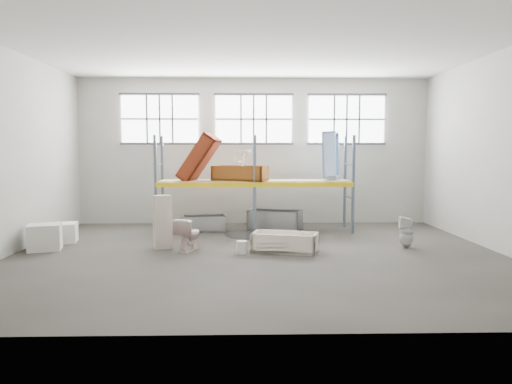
{
  "coord_description": "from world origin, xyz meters",
  "views": [
    {
      "loc": [
        -0.3,
        -11.27,
        2.54
      ],
      "look_at": [
        0.0,
        1.5,
        1.4
      ],
      "focal_mm": 32.93,
      "sensor_mm": 36.0,
      "label": 1
    }
  ],
  "objects_px": {
    "toilet_white": "(407,232)",
    "rust_tub_flat": "(240,173)",
    "blue_tub_upright": "(331,155)",
    "carton_near": "(45,237)",
    "bathtub_beige": "(285,242)",
    "toilet_beige": "(188,234)",
    "cistern_tall": "(163,222)",
    "steel_tub_left": "(204,223)",
    "bucket": "(242,247)",
    "steel_tub_right": "(275,220)"
  },
  "relations": [
    {
      "from": "cistern_tall",
      "to": "carton_near",
      "type": "distance_m",
      "value": 3.0
    },
    {
      "from": "blue_tub_upright",
      "to": "carton_near",
      "type": "xyz_separation_m",
      "value": [
        -7.85,
        -3.04,
        -2.06
      ]
    },
    {
      "from": "steel_tub_right",
      "to": "bucket",
      "type": "relative_size",
      "value": 5.25
    },
    {
      "from": "toilet_beige",
      "to": "rust_tub_flat",
      "type": "relative_size",
      "value": 0.5
    },
    {
      "from": "toilet_white",
      "to": "steel_tub_left",
      "type": "height_order",
      "value": "toilet_white"
    },
    {
      "from": "rust_tub_flat",
      "to": "bucket",
      "type": "distance_m",
      "value": 3.72
    },
    {
      "from": "cistern_tall",
      "to": "steel_tub_right",
      "type": "bearing_deg",
      "value": 19.29
    },
    {
      "from": "toilet_beige",
      "to": "blue_tub_upright",
      "type": "distance_m",
      "value": 5.61
    },
    {
      "from": "steel_tub_right",
      "to": "carton_near",
      "type": "relative_size",
      "value": 2.16
    },
    {
      "from": "steel_tub_left",
      "to": "rust_tub_flat",
      "type": "relative_size",
      "value": 0.81
    },
    {
      "from": "carton_near",
      "to": "toilet_white",
      "type": "bearing_deg",
      "value": 0.55
    },
    {
      "from": "cistern_tall",
      "to": "toilet_white",
      "type": "xyz_separation_m",
      "value": [
        6.35,
        -0.02,
        -0.28
      ]
    },
    {
      "from": "toilet_beige",
      "to": "carton_near",
      "type": "distance_m",
      "value": 3.67
    },
    {
      "from": "cistern_tall",
      "to": "toilet_beige",
      "type": "bearing_deg",
      "value": -43.03
    },
    {
      "from": "toilet_white",
      "to": "bucket",
      "type": "relative_size",
      "value": 2.58
    },
    {
      "from": "rust_tub_flat",
      "to": "bucket",
      "type": "relative_size",
      "value": 5.23
    },
    {
      "from": "toilet_white",
      "to": "rust_tub_flat",
      "type": "relative_size",
      "value": 0.49
    },
    {
      "from": "bathtub_beige",
      "to": "bucket",
      "type": "relative_size",
      "value": 5.07
    },
    {
      "from": "bathtub_beige",
      "to": "toilet_white",
      "type": "relative_size",
      "value": 1.96
    },
    {
      "from": "rust_tub_flat",
      "to": "toilet_white",
      "type": "bearing_deg",
      "value": -31.63
    },
    {
      "from": "steel_tub_left",
      "to": "blue_tub_upright",
      "type": "bearing_deg",
      "value": 4.58
    },
    {
      "from": "toilet_beige",
      "to": "cistern_tall",
      "type": "xyz_separation_m",
      "value": [
        -0.69,
        0.24,
        0.28
      ]
    },
    {
      "from": "steel_tub_right",
      "to": "bucket",
      "type": "xyz_separation_m",
      "value": [
        -1.05,
        -3.56,
        -0.15
      ]
    },
    {
      "from": "rust_tub_flat",
      "to": "bucket",
      "type": "height_order",
      "value": "rust_tub_flat"
    },
    {
      "from": "toilet_beige",
      "to": "cistern_tall",
      "type": "relative_size",
      "value": 0.6
    },
    {
      "from": "bathtub_beige",
      "to": "cistern_tall",
      "type": "xyz_separation_m",
      "value": [
        -3.13,
        0.41,
        0.46
      ]
    },
    {
      "from": "cistern_tall",
      "to": "bucket",
      "type": "distance_m",
      "value": 2.21
    },
    {
      "from": "toilet_white",
      "to": "bucket",
      "type": "height_order",
      "value": "toilet_white"
    },
    {
      "from": "carton_near",
      "to": "steel_tub_right",
      "type": "bearing_deg",
      "value": 26.4
    },
    {
      "from": "toilet_white",
      "to": "carton_near",
      "type": "distance_m",
      "value": 9.33
    },
    {
      "from": "cistern_tall",
      "to": "rust_tub_flat",
      "type": "bearing_deg",
      "value": 29.68
    },
    {
      "from": "bathtub_beige",
      "to": "steel_tub_left",
      "type": "bearing_deg",
      "value": 142.3
    },
    {
      "from": "blue_tub_upright",
      "to": "carton_near",
      "type": "distance_m",
      "value": 8.67
    },
    {
      "from": "toilet_white",
      "to": "rust_tub_flat",
      "type": "distance_m",
      "value": 5.33
    },
    {
      "from": "bathtub_beige",
      "to": "cistern_tall",
      "type": "height_order",
      "value": "cistern_tall"
    },
    {
      "from": "cistern_tall",
      "to": "rust_tub_flat",
      "type": "height_order",
      "value": "rust_tub_flat"
    },
    {
      "from": "toilet_beige",
      "to": "carton_near",
      "type": "bearing_deg",
      "value": 19.13
    },
    {
      "from": "steel_tub_right",
      "to": "blue_tub_upright",
      "type": "height_order",
      "value": "blue_tub_upright"
    },
    {
      "from": "toilet_beige",
      "to": "blue_tub_upright",
      "type": "xyz_separation_m",
      "value": [
        4.18,
        3.17,
        1.98
      ]
    },
    {
      "from": "bathtub_beige",
      "to": "cistern_tall",
      "type": "bearing_deg",
      "value": -172.34
    },
    {
      "from": "steel_tub_right",
      "to": "blue_tub_upright",
      "type": "xyz_separation_m",
      "value": [
        1.78,
        0.03,
        2.09
      ]
    },
    {
      "from": "steel_tub_left",
      "to": "rust_tub_flat",
      "type": "xyz_separation_m",
      "value": [
        1.13,
        0.07,
        1.57
      ]
    },
    {
      "from": "bathtub_beige",
      "to": "blue_tub_upright",
      "type": "distance_m",
      "value": 4.35
    },
    {
      "from": "bathtub_beige",
      "to": "toilet_white",
      "type": "xyz_separation_m",
      "value": [
        3.22,
        0.4,
        0.17
      ]
    },
    {
      "from": "toilet_white",
      "to": "blue_tub_upright",
      "type": "height_order",
      "value": "blue_tub_upright"
    },
    {
      "from": "cistern_tall",
      "to": "toilet_white",
      "type": "relative_size",
      "value": 1.68
    },
    {
      "from": "blue_tub_upright",
      "to": "carton_near",
      "type": "bearing_deg",
      "value": -158.84
    },
    {
      "from": "toilet_white",
      "to": "carton_near",
      "type": "xyz_separation_m",
      "value": [
        -9.33,
        -0.09,
        -0.08
      ]
    },
    {
      "from": "toilet_white",
      "to": "steel_tub_right",
      "type": "xyz_separation_m",
      "value": [
        -3.26,
        2.92,
        -0.1
      ]
    },
    {
      "from": "rust_tub_flat",
      "to": "bathtub_beige",
      "type": "bearing_deg",
      "value": -69.46
    }
  ]
}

